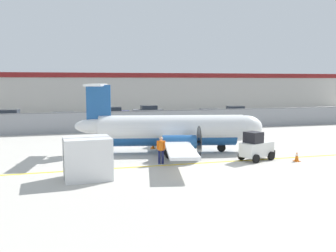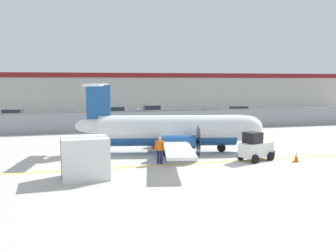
# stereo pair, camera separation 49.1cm
# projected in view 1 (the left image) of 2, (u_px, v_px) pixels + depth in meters

# --- Properties ---
(ground_plane) EXTENTS (140.00, 140.00, 0.01)m
(ground_plane) POSITION_uv_depth(u_px,v_px,m) (199.00, 163.00, 23.43)
(ground_plane) COLOR #BCB7AD
(perimeter_fence) EXTENTS (98.00, 0.10, 2.10)m
(perimeter_fence) POSITION_uv_depth(u_px,v_px,m) (146.00, 120.00, 38.62)
(perimeter_fence) COLOR gray
(perimeter_fence) RESTS_ON ground
(parking_lot_strip) EXTENTS (98.00, 17.00, 0.12)m
(parking_lot_strip) POSITION_uv_depth(u_px,v_px,m) (129.00, 119.00, 49.77)
(parking_lot_strip) COLOR #38383A
(parking_lot_strip) RESTS_ON ground
(background_building) EXTENTS (91.00, 8.10, 6.50)m
(background_building) POSITION_uv_depth(u_px,v_px,m) (112.00, 91.00, 67.10)
(background_building) COLOR beige
(background_building) RESTS_ON ground
(commuter_airplane) EXTENTS (13.51, 16.00, 4.92)m
(commuter_airplane) POSITION_uv_depth(u_px,v_px,m) (175.00, 130.00, 26.85)
(commuter_airplane) COLOR white
(commuter_airplane) RESTS_ON ground
(baggage_tug) EXTENTS (2.57, 2.05, 1.88)m
(baggage_tug) POSITION_uv_depth(u_px,v_px,m) (256.00, 147.00, 24.25)
(baggage_tug) COLOR silver
(baggage_tug) RESTS_ON ground
(ground_crew_worker) EXTENTS (0.55, 0.40, 1.70)m
(ground_crew_worker) POSITION_uv_depth(u_px,v_px,m) (161.00, 149.00, 23.18)
(ground_crew_worker) COLOR #191E4C
(ground_crew_worker) RESTS_ON ground
(cargo_container) EXTENTS (2.53, 2.16, 2.20)m
(cargo_container) POSITION_uv_depth(u_px,v_px,m) (87.00, 158.00, 19.61)
(cargo_container) COLOR silver
(cargo_container) RESTS_ON ground
(traffic_cone_near_left) EXTENTS (0.36, 0.36, 0.64)m
(traffic_cone_near_left) POSITION_uv_depth(u_px,v_px,m) (153.00, 145.00, 28.48)
(traffic_cone_near_left) COLOR orange
(traffic_cone_near_left) RESTS_ON ground
(traffic_cone_near_right) EXTENTS (0.36, 0.36, 0.64)m
(traffic_cone_near_right) POSITION_uv_depth(u_px,v_px,m) (80.00, 148.00, 26.80)
(traffic_cone_near_right) COLOR orange
(traffic_cone_near_right) RESTS_ON ground
(traffic_cone_far_left) EXTENTS (0.36, 0.36, 0.64)m
(traffic_cone_far_left) POSITION_uv_depth(u_px,v_px,m) (297.00, 157.00, 23.95)
(traffic_cone_far_left) COLOR orange
(traffic_cone_far_left) RESTS_ON ground
(parked_car_0) EXTENTS (4.39, 2.45, 1.58)m
(parked_car_0) POSITION_uv_depth(u_px,v_px,m) (10.00, 116.00, 45.04)
(parked_car_0) COLOR silver
(parked_car_0) RESTS_ON parking_lot_strip
(parked_car_1) EXTENTS (4.36, 2.35, 1.58)m
(parked_car_1) POSITION_uv_depth(u_px,v_px,m) (63.00, 119.00, 41.64)
(parked_car_1) COLOR #19662D
(parked_car_1) RESTS_ON parking_lot_strip
(parked_car_2) EXTENTS (4.33, 2.28, 1.58)m
(parked_car_2) POSITION_uv_depth(u_px,v_px,m) (114.00, 113.00, 49.80)
(parked_car_2) COLOR navy
(parked_car_2) RESTS_ON parking_lot_strip
(parked_car_3) EXTENTS (4.23, 2.06, 1.58)m
(parked_car_3) POSITION_uv_depth(u_px,v_px,m) (148.00, 111.00, 52.84)
(parked_car_3) COLOR slate
(parked_car_3) RESTS_ON parking_lot_strip
(parked_car_4) EXTENTS (4.28, 2.16, 1.58)m
(parked_car_4) POSITION_uv_depth(u_px,v_px,m) (211.00, 115.00, 46.55)
(parked_car_4) COLOR silver
(parked_car_4) RESTS_ON parking_lot_strip
(parked_car_5) EXTENTS (4.38, 2.40, 1.58)m
(parked_car_5) POSITION_uv_depth(u_px,v_px,m) (234.00, 112.00, 51.47)
(parked_car_5) COLOR slate
(parked_car_5) RESTS_ON parking_lot_strip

